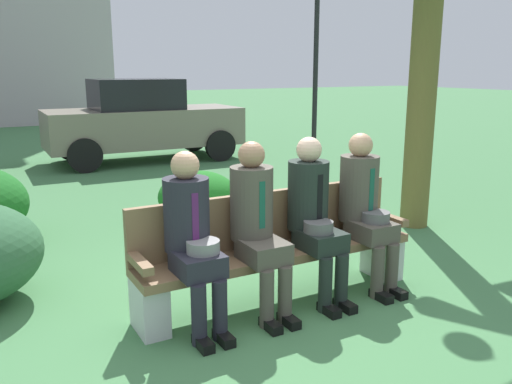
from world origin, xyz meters
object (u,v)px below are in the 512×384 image
object	(u,v)px
shrub_near_bench	(198,196)
seated_man_centerright	(314,211)
park_bench	(276,248)
parked_car_far	(142,121)
seated_man_leftmost	(192,233)
seated_man_centerleft	(257,219)
seated_man_rightmost	(365,203)
street_lamp	(316,57)

from	to	relation	value
shrub_near_bench	seated_man_centerright	bearing A→B (deg)	-91.74
park_bench	parked_car_far	world-z (taller)	parked_car_far
seated_man_leftmost	seated_man_centerleft	xyz separation A→B (m)	(0.55, 0.01, 0.02)
seated_man_rightmost	seated_man_leftmost	bearing A→B (deg)	-179.89
seated_man_leftmost	seated_man_centerright	bearing A→B (deg)	0.17
park_bench	shrub_near_bench	bearing A→B (deg)	81.74
park_bench	street_lamp	xyz separation A→B (m)	(4.21, 5.42, 1.67)
parked_car_far	street_lamp	xyz separation A→B (m)	(3.06, -1.77, 1.28)
seated_man_rightmost	street_lamp	size ratio (longest dim) A/B	0.40
seated_man_leftmost	shrub_near_bench	size ratio (longest dim) A/B	1.30
park_bench	seated_man_rightmost	distance (m)	0.89
seated_man_centerright	parked_car_far	world-z (taller)	parked_car_far
park_bench	parked_car_far	xyz separation A→B (m)	(1.15, 7.19, 0.40)
seated_man_centerright	street_lamp	world-z (taller)	street_lamp
seated_man_rightmost	seated_man_centerleft	bearing A→B (deg)	179.70
park_bench	seated_man_leftmost	xyz separation A→B (m)	(-0.80, -0.13, 0.29)
shrub_near_bench	street_lamp	world-z (taller)	street_lamp
seated_man_leftmost	street_lamp	size ratio (longest dim) A/B	0.39
seated_man_leftmost	seated_man_rightmost	size ratio (longest dim) A/B	0.97
seated_man_centerleft	street_lamp	bearing A→B (deg)	51.16
seated_man_centerright	street_lamp	bearing A→B (deg)	54.71
seated_man_leftmost	street_lamp	xyz separation A→B (m)	(5.01, 5.55, 1.38)
seated_man_leftmost	shrub_near_bench	distance (m)	2.91
seated_man_leftmost	seated_man_centerright	world-z (taller)	seated_man_centerright
park_bench	seated_man_leftmost	world-z (taller)	seated_man_leftmost
park_bench	seated_man_centerright	xyz separation A→B (m)	(0.28, -0.13, 0.31)
park_bench	seated_man_rightmost	size ratio (longest dim) A/B	1.80
seated_man_centerleft	seated_man_centerright	xyz separation A→B (m)	(0.54, -0.01, -0.00)
seated_man_leftmost	street_lamp	distance (m)	7.60
seated_man_leftmost	parked_car_far	bearing A→B (deg)	75.13
park_bench	seated_man_centerleft	size ratio (longest dim) A/B	1.80
seated_man_rightmost	shrub_near_bench	size ratio (longest dim) A/B	1.34
seated_man_rightmost	parked_car_far	bearing A→B (deg)	87.50
seated_man_centerright	shrub_near_bench	size ratio (longest dim) A/B	1.34
seated_man_centerleft	seated_man_rightmost	bearing A→B (deg)	-0.30
seated_man_leftmost	shrub_near_bench	xyz separation A→B (m)	(1.16, 2.64, -0.42)
park_bench	seated_man_leftmost	size ratio (longest dim) A/B	1.85
seated_man_rightmost	street_lamp	xyz separation A→B (m)	(3.38, 5.55, 1.36)
seated_man_leftmost	seated_man_rightmost	bearing A→B (deg)	0.11
park_bench	seated_man_rightmost	xyz separation A→B (m)	(0.83, -0.13, 0.31)
shrub_near_bench	seated_man_rightmost	bearing A→B (deg)	-80.00
seated_man_leftmost	parked_car_far	world-z (taller)	parked_car_far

